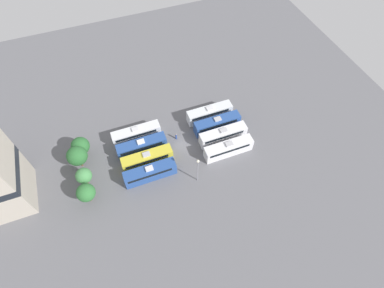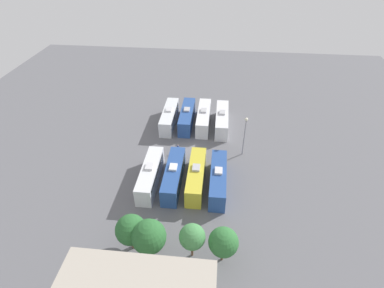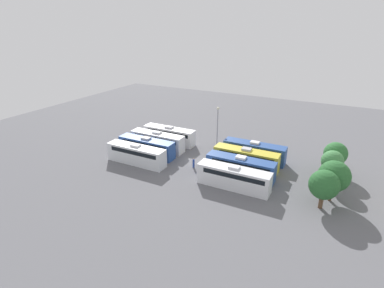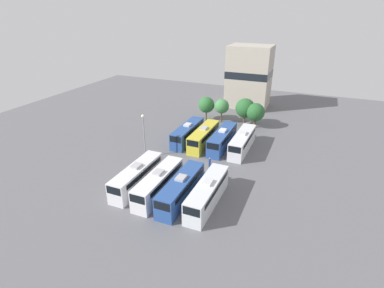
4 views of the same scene
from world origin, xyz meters
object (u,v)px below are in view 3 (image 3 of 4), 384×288
(worker_person, at_px, (194,163))
(tree_0, at_px, (336,154))
(tree_3, at_px, (324,185))
(bus_7, at_px, (234,177))
(bus_2, at_px, (147,147))
(tree_1, at_px, (332,161))
(bus_6, at_px, (241,167))
(bus_4, at_px, (254,151))
(bus_5, at_px, (246,158))
(bus_0, at_px, (169,135))
(bus_1, at_px, (158,140))
(light_pole, at_px, (218,119))
(tree_2, at_px, (334,176))
(bus_3, at_px, (137,154))

(worker_person, bearing_deg, tree_0, 111.92)
(tree_3, bearing_deg, bus_7, -88.44)
(bus_2, distance_m, tree_0, 32.81)
(tree_1, bearing_deg, bus_2, -82.15)
(tree_3, bearing_deg, worker_person, -98.21)
(tree_1, bearing_deg, bus_6, -71.41)
(bus_4, xyz_separation_m, bus_7, (11.06, 0.10, 0.00))
(bus_2, relative_size, bus_6, 1.00)
(bus_5, relative_size, bus_6, 1.00)
(bus_2, bearing_deg, worker_person, 87.17)
(bus_2, relative_size, tree_3, 2.01)
(bus_2, distance_m, tree_3, 31.29)
(bus_6, xyz_separation_m, bus_7, (3.81, 0.24, 0.00))
(bus_0, xyz_separation_m, bus_1, (3.87, -0.40, 0.00))
(light_pole, relative_size, tree_3, 1.42)
(bus_0, relative_size, bus_6, 1.00)
(bus_1, relative_size, tree_3, 2.01)
(tree_3, bearing_deg, bus_5, -119.09)
(bus_5, xyz_separation_m, tree_3, (7.14, 12.84, 1.74))
(tree_2, bearing_deg, bus_3, -85.02)
(bus_5, distance_m, bus_6, 3.67)
(bus_3, xyz_separation_m, worker_person, (-3.20, 9.73, -0.98))
(bus_4, height_order, tree_2, tree_2)
(bus_1, bearing_deg, tree_1, 91.44)
(bus_6, bearing_deg, bus_2, -90.12)
(bus_3, distance_m, worker_person, 10.29)
(bus_1, xyz_separation_m, tree_0, (-4.63, 31.65, 1.81))
(bus_5, bearing_deg, light_pole, -131.98)
(tree_0, height_order, tree_2, tree_2)
(worker_person, bearing_deg, bus_4, 132.38)
(light_pole, bearing_deg, bus_6, 37.94)
(bus_5, bearing_deg, bus_3, -67.60)
(bus_6, relative_size, tree_3, 2.01)
(bus_2, height_order, tree_3, tree_3)
(bus_1, bearing_deg, bus_4, 101.15)
(bus_5, relative_size, tree_3, 2.01)
(bus_0, bearing_deg, tree_1, 84.33)
(bus_6, distance_m, tree_2, 13.77)
(bus_2, distance_m, tree_2, 32.12)
(bus_7, height_order, worker_person, bus_7)
(bus_7, bearing_deg, tree_0, 132.73)
(worker_person, distance_m, tree_0, 23.42)
(tree_1, bearing_deg, light_pole, -107.98)
(bus_0, xyz_separation_m, bus_5, (3.80, 17.74, 0.00))
(bus_2, height_order, worker_person, bus_2)
(bus_2, relative_size, bus_4, 1.00)
(bus_3, xyz_separation_m, tree_1, (-8.05, 31.06, 1.99))
(bus_7, height_order, tree_0, tree_0)
(light_pole, xyz_separation_m, tree_1, (7.14, 22.01, -1.56))
(bus_6, height_order, tree_2, tree_2)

